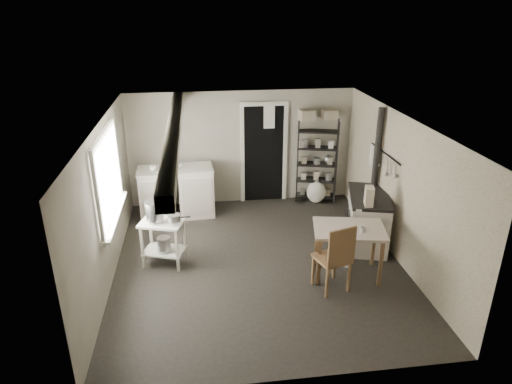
{
  "coord_description": "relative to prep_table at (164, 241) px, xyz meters",
  "views": [
    {
      "loc": [
        -0.88,
        -6.28,
        3.88
      ],
      "look_at": [
        0.0,
        0.3,
        1.1
      ],
      "focal_mm": 32.0,
      "sensor_mm": 36.0,
      "label": 1
    }
  ],
  "objects": [
    {
      "name": "prep_table",
      "position": [
        0.0,
        0.0,
        0.0
      ],
      "size": [
        0.76,
        0.64,
        0.75
      ],
      "primitive_type": null,
      "rotation": [
        0.0,
        0.0,
        -0.29
      ],
      "color": "silver",
      "rests_on": "ground"
    },
    {
      "name": "wall_back",
      "position": [
        1.49,
        2.34,
        0.75
      ],
      "size": [
        4.5,
        0.02,
        2.3
      ],
      "primitive_type": "cube",
      "color": "#A09A88",
      "rests_on": "ground"
    },
    {
      "name": "floor_crock",
      "position": [
        2.87,
        -0.48,
        -0.33
      ],
      "size": [
        0.13,
        0.13,
        0.14
      ],
      "primitive_type": "cylinder",
      "rotation": [
        0.0,
        0.0,
        -0.12
      ],
      "color": "silver",
      "rests_on": "ground"
    },
    {
      "name": "wallpaper_panel",
      "position": [
        3.73,
        -0.16,
        0.75
      ],
      "size": [
        0.01,
        5.0,
        2.3
      ],
      "primitive_type": null,
      "color": "#BDB499",
      "rests_on": "wall_right"
    },
    {
      "name": "work_table",
      "position": [
        2.77,
        -0.67,
        -0.02
      ],
      "size": [
        1.16,
        0.91,
        0.79
      ],
      "primitive_type": null,
      "rotation": [
        0.0,
        0.0,
        -0.19
      ],
      "color": "beige",
      "rests_on": "ground"
    },
    {
      "name": "shelf_rack",
      "position": [
        3.01,
        2.14,
        0.55
      ],
      "size": [
        0.87,
        0.51,
        1.73
      ],
      "primitive_type": null,
      "rotation": [
        0.0,
        0.0,
        -0.25
      ],
      "color": "black",
      "rests_on": "ground"
    },
    {
      "name": "flour_sack",
      "position": [
        3.0,
        2.03,
        -0.16
      ],
      "size": [
        0.42,
        0.36,
        0.48
      ],
      "primitive_type": "ellipsoid",
      "rotation": [
        0.0,
        0.0,
        -0.06
      ],
      "color": "silver",
      "rests_on": "ground"
    },
    {
      "name": "storage_box_a",
      "position": [
        2.76,
        2.15,
        1.61
      ],
      "size": [
        0.33,
        0.3,
        0.2
      ],
      "primitive_type": "cube",
      "rotation": [
        0.0,
        0.0,
        0.14
      ],
      "color": "beige",
      "rests_on": "shelf_rack"
    },
    {
      "name": "doorway",
      "position": [
        1.94,
        2.31,
        0.6
      ],
      "size": [
        0.96,
        0.1,
        2.08
      ],
      "primitive_type": null,
      "color": "silver",
      "rests_on": "ground"
    },
    {
      "name": "stove",
      "position": [
        3.41,
        0.21,
        0.04
      ],
      "size": [
        0.91,
        1.28,
        0.9
      ],
      "primitive_type": null,
      "rotation": [
        0.0,
        0.0,
        -0.26
      ],
      "color": "beige",
      "rests_on": "ground"
    },
    {
      "name": "window",
      "position": [
        -0.73,
        0.04,
        1.1
      ],
      "size": [
        0.12,
        1.76,
        1.28
      ],
      "primitive_type": null,
      "color": "silver",
      "rests_on": "wall_left"
    },
    {
      "name": "wall_right",
      "position": [
        3.74,
        -0.16,
        0.75
      ],
      "size": [
        0.02,
        5.0,
        2.3
      ],
      "primitive_type": "cube",
      "color": "#A09A88",
      "rests_on": "ground"
    },
    {
      "name": "oats_box",
      "position": [
        3.24,
        -0.18,
        0.61
      ],
      "size": [
        0.17,
        0.23,
        0.31
      ],
      "primitive_type": "cube",
      "rotation": [
        0.0,
        0.0,
        -0.24
      ],
      "color": "beige",
      "rests_on": "side_ledge"
    },
    {
      "name": "table_cup",
      "position": [
        2.92,
        -0.82,
        0.4
      ],
      "size": [
        0.12,
        0.12,
        0.08
      ],
      "primitive_type": "imported",
      "rotation": [
        0.0,
        0.0,
        -0.39
      ],
      "color": "silver",
      "rests_on": "work_table"
    },
    {
      "name": "chair",
      "position": [
        2.43,
        -1.0,
        0.09
      ],
      "size": [
        0.56,
        0.57,
        1.06
      ],
      "primitive_type": null,
      "rotation": [
        0.0,
        0.0,
        0.31
      ],
      "color": "brown",
      "rests_on": "ground"
    },
    {
      "name": "saucepan",
      "position": [
        0.2,
        -0.11,
        0.45
      ],
      "size": [
        0.25,
        0.25,
        0.1
      ],
      "primitive_type": "cylinder",
      "rotation": [
        0.0,
        0.0,
        0.38
      ],
      "color": "#BABBBD",
      "rests_on": "prep_table"
    },
    {
      "name": "stovepipe",
      "position": [
        3.64,
        0.64,
        1.19
      ],
      "size": [
        0.11,
        0.11,
        1.36
      ],
      "primitive_type": null,
      "rotation": [
        0.0,
        0.0,
        0.08
      ],
      "color": "black",
      "rests_on": "stove"
    },
    {
      "name": "bucket",
      "position": [
        0.01,
        -0.06,
        -0.02
      ],
      "size": [
        0.22,
        0.22,
        0.23
      ],
      "primitive_type": "cylinder",
      "rotation": [
        0.0,
        0.0,
        0.06
      ],
      "color": "#BABBBD",
      "rests_on": "prep_table"
    },
    {
      "name": "wall_left",
      "position": [
        -0.76,
        -0.16,
        0.75
      ],
      "size": [
        0.02,
        5.0,
        2.3
      ],
      "primitive_type": "cube",
      "color": "#A09A88",
      "rests_on": "ground"
    },
    {
      "name": "side_ledge",
      "position": [
        3.32,
        -0.19,
        0.03
      ],
      "size": [
        0.64,
        0.43,
        0.9
      ],
      "primitive_type": null,
      "rotation": [
        0.0,
        0.0,
        -0.21
      ],
      "color": "silver",
      "rests_on": "ground"
    },
    {
      "name": "shelf_jar",
      "position": [
        2.67,
        2.17,
        0.97
      ],
      "size": [
        0.11,
        0.11,
        0.19
      ],
      "primitive_type": "imported",
      "rotation": [
        0.0,
        0.0,
        0.25
      ],
      "color": "silver",
      "rests_on": "shelf_rack"
    },
    {
      "name": "stockpot",
      "position": [
        -0.1,
        -0.01,
        0.54
      ],
      "size": [
        0.28,
        0.28,
        0.29
      ],
      "primitive_type": "cylinder",
      "rotation": [
        0.0,
        0.0,
        -0.04
      ],
      "color": "#BABBBD",
      "rests_on": "prep_table"
    },
    {
      "name": "mixing_bowl",
      "position": [
        0.21,
        1.79,
        0.55
      ],
      "size": [
        0.31,
        0.31,
        0.06
      ],
      "primitive_type": "imported",
      "rotation": [
        0.0,
        0.0,
        -0.24
      ],
      "color": "silver",
      "rests_on": "base_cabinets"
    },
    {
      "name": "ceiling",
      "position": [
        1.49,
        -0.16,
        1.9
      ],
      "size": [
        5.0,
        5.0,
        0.0
      ],
      "primitive_type": "plane",
      "rotation": [
        3.14,
        0.0,
        0.0
      ],
      "color": "silver",
      "rests_on": "wall_back"
    },
    {
      "name": "base_cabinets",
      "position": [
        0.16,
        1.8,
        0.06
      ],
      "size": [
        1.52,
        0.72,
        0.97
      ],
      "primitive_type": null,
      "rotation": [
        0.0,
        0.0,
        0.06
      ],
      "color": "beige",
      "rests_on": "ground"
    },
    {
      "name": "storage_box_b",
      "position": [
        3.23,
        2.2,
        1.59
      ],
      "size": [
        0.29,
        0.27,
        0.18
      ],
      "primitive_type": "cube",
      "rotation": [
        0.0,
        0.0,
        0.05
      ],
      "color": "beige",
      "rests_on": "shelf_rack"
    },
    {
      "name": "ceiling_beam",
      "position": [
        0.29,
        -0.16,
        1.8
      ],
      "size": [
        0.18,
        5.0,
        0.18
      ],
      "primitive_type": null,
      "color": "silver",
      "rests_on": "ceiling"
    },
    {
      "name": "utensil_rail",
      "position": [
        3.68,
        0.44,
        1.15
      ],
      "size": [
        0.06,
        1.2,
        0.44
      ],
      "primitive_type": null,
      "color": "#BABBBD",
      "rests_on": "wall_right"
    },
    {
      "name": "wall_front",
      "position": [
        1.49,
        -2.66,
        0.75
      ],
      "size": [
        4.5,
        0.02,
        2.3
      ],
      "primitive_type": "cube",
      "color": "#A09A88",
      "rests_on": "ground"
    },
    {
      "name": "floor",
      "position": [
        1.49,
        -0.16,
        -0.4
      ],
      "size": [
        5.0,
        5.0,
        0.0
      ],
      "primitive_type": "plane",
      "color": "black",
      "rests_on": "ground"
    },
    {
      "name": "counter_cup",
      "position": [
        -0.24,
        1.72,
        0.57
      ],
      "size": [
        0.16,
        0.16,
        0.1
      ],
      "primitive_type": "imported",
      "rotation": [
        0.0,
        0.0,
        -0.36
      ],
      "color": "silver",
      "rests_on": "base_cabinets"
    }
  ]
}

